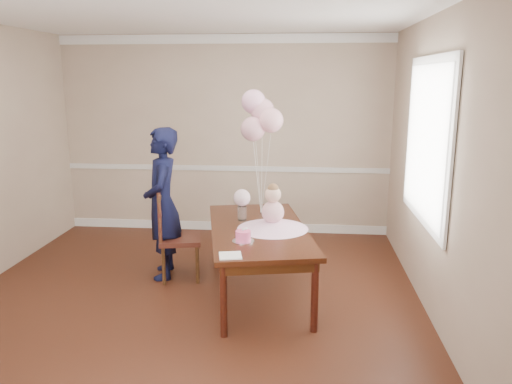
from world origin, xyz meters
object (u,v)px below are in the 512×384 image
object	(u,v)px
birthday_cake	(243,236)
dining_chair_seat	(180,239)
dining_table_top	(258,230)
woman	(162,204)

from	to	relation	value
birthday_cake	dining_chair_seat	bearing A→B (deg)	135.82
dining_table_top	dining_chair_seat	world-z (taller)	dining_table_top
birthday_cake	dining_chair_seat	distance (m)	1.12
dining_table_top	birthday_cake	distance (m)	0.46
woman	dining_chair_seat	bearing A→B (deg)	61.65
dining_table_top	woman	xyz separation A→B (m)	(-1.07, 0.36, 0.15)
dining_chair_seat	birthday_cake	bearing A→B (deg)	-56.18
dining_table_top	woman	size ratio (longest dim) A/B	1.13
dining_table_top	birthday_cake	size ratio (longest dim) A/B	13.33
woman	dining_table_top	bearing A→B (deg)	58.66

